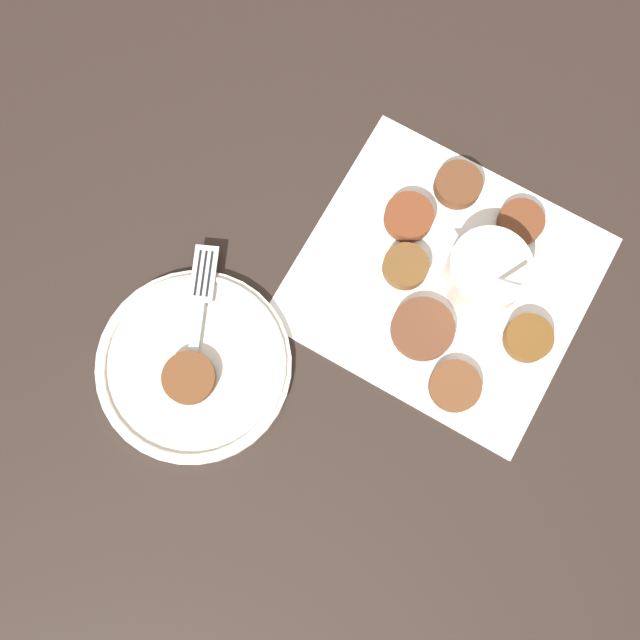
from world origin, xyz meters
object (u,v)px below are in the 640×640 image
at_px(sauce_bowl, 485,273).
at_px(fork, 200,303).
at_px(fritter_on_plate, 189,378).
at_px(serving_plate, 194,365).

xyz_separation_m(sauce_bowl, fork, (0.28, 0.20, -0.01)).
bearing_deg(fritter_on_plate, fork, -66.45).
relative_size(sauce_bowl, serving_plate, 0.53).
distance_m(serving_plate, fritter_on_plate, 0.02).
xyz_separation_m(sauce_bowl, serving_plate, (0.25, 0.26, -0.02)).
distance_m(serving_plate, fork, 0.07).
bearing_deg(sauce_bowl, serving_plate, 46.39).
bearing_deg(sauce_bowl, fritter_on_plate, 48.83).
xyz_separation_m(fritter_on_plate, fork, (0.04, -0.08, -0.00)).
relative_size(sauce_bowl, fritter_on_plate, 1.97).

